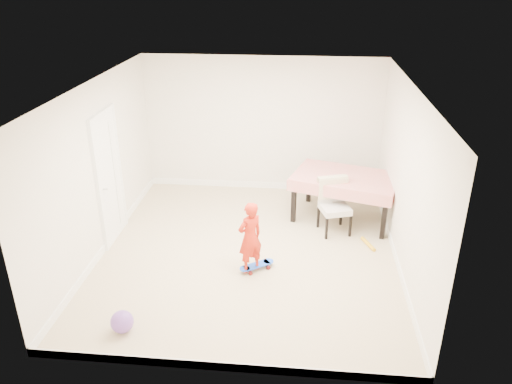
# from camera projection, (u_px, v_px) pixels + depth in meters

# --- Properties ---
(ground) EXTENTS (5.00, 5.00, 0.00)m
(ground) POSITION_uv_depth(u_px,v_px,m) (248.00, 252.00, 7.76)
(ground) COLOR tan
(ground) RESTS_ON ground
(ceiling) EXTENTS (4.50, 5.00, 0.04)m
(ceiling) POSITION_uv_depth(u_px,v_px,m) (247.00, 87.00, 6.69)
(ceiling) COLOR white
(ceiling) RESTS_ON wall_back
(wall_back) EXTENTS (4.50, 0.04, 2.60)m
(wall_back) POSITION_uv_depth(u_px,v_px,m) (262.00, 125.00, 9.46)
(wall_back) COLOR silver
(wall_back) RESTS_ON ground
(wall_front) EXTENTS (4.50, 0.04, 2.60)m
(wall_front) POSITION_uv_depth(u_px,v_px,m) (220.00, 271.00, 4.97)
(wall_front) COLOR silver
(wall_front) RESTS_ON ground
(wall_left) EXTENTS (0.04, 5.00, 2.60)m
(wall_left) POSITION_uv_depth(u_px,v_px,m) (99.00, 170.00, 7.41)
(wall_left) COLOR silver
(wall_left) RESTS_ON ground
(wall_right) EXTENTS (0.04, 5.00, 2.60)m
(wall_right) POSITION_uv_depth(u_px,v_px,m) (405.00, 181.00, 7.02)
(wall_right) COLOR silver
(wall_right) RESTS_ON ground
(door) EXTENTS (0.11, 0.94, 2.11)m
(door) POSITION_uv_depth(u_px,v_px,m) (109.00, 179.00, 7.80)
(door) COLOR white
(door) RESTS_ON ground
(baseboard_back) EXTENTS (4.50, 0.02, 0.12)m
(baseboard_back) POSITION_uv_depth(u_px,v_px,m) (262.00, 185.00, 9.99)
(baseboard_back) COLOR white
(baseboard_back) RESTS_ON ground
(baseboard_front) EXTENTS (4.50, 0.02, 0.12)m
(baseboard_front) POSITION_uv_depth(u_px,v_px,m) (223.00, 366.00, 5.48)
(baseboard_front) COLOR white
(baseboard_front) RESTS_ON ground
(baseboard_left) EXTENTS (0.02, 5.00, 0.12)m
(baseboard_left) POSITION_uv_depth(u_px,v_px,m) (109.00, 242.00, 7.93)
(baseboard_left) COLOR white
(baseboard_left) RESTS_ON ground
(baseboard_right) EXTENTS (0.02, 5.00, 0.12)m
(baseboard_right) POSITION_uv_depth(u_px,v_px,m) (395.00, 257.00, 7.53)
(baseboard_right) COLOR white
(baseboard_right) RESTS_ON ground
(dining_table) EXTENTS (1.97, 1.55, 0.81)m
(dining_table) POSITION_uv_depth(u_px,v_px,m) (344.00, 197.00, 8.64)
(dining_table) COLOR #B71A09
(dining_table) RESTS_ON ground
(dining_chair) EXTENTS (0.66, 0.71, 0.93)m
(dining_chair) POSITION_uv_depth(u_px,v_px,m) (335.00, 207.00, 8.18)
(dining_chair) COLOR white
(dining_chair) RESTS_ON ground
(skateboard) EXTENTS (0.56, 0.48, 0.08)m
(skateboard) POSITION_uv_depth(u_px,v_px,m) (257.00, 267.00, 7.31)
(skateboard) COLOR blue
(skateboard) RESTS_ON ground
(child) EXTENTS (0.47, 0.45, 1.08)m
(child) POSITION_uv_depth(u_px,v_px,m) (250.00, 239.00, 7.05)
(child) COLOR red
(child) RESTS_ON ground
(balloon) EXTENTS (0.28, 0.28, 0.28)m
(balloon) POSITION_uv_depth(u_px,v_px,m) (122.00, 322.00, 6.04)
(balloon) COLOR purple
(balloon) RESTS_ON ground
(foam_toy) EXTENTS (0.21, 0.39, 0.06)m
(foam_toy) POSITION_uv_depth(u_px,v_px,m) (368.00, 244.00, 7.94)
(foam_toy) COLOR gold
(foam_toy) RESTS_ON ground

